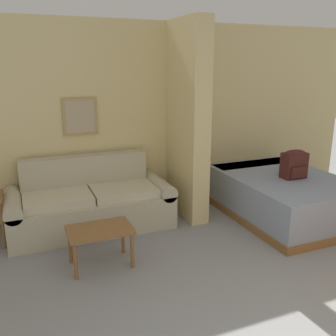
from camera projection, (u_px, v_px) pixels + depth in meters
wall_back at (150, 118)px, 5.29m from camera, size 6.86×0.16×2.60m
wall_partition_pillar at (187, 122)px, 4.97m from camera, size 0.24×0.90×2.60m
couch at (91, 204)px, 4.77m from camera, size 2.03×0.84×0.89m
coffee_table at (100, 233)px, 3.84m from camera, size 0.65×0.43×0.42m
bed at (282, 195)px, 5.18m from camera, size 1.43×1.96×0.57m
backpack at (294, 164)px, 4.97m from camera, size 0.33×0.21×0.38m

